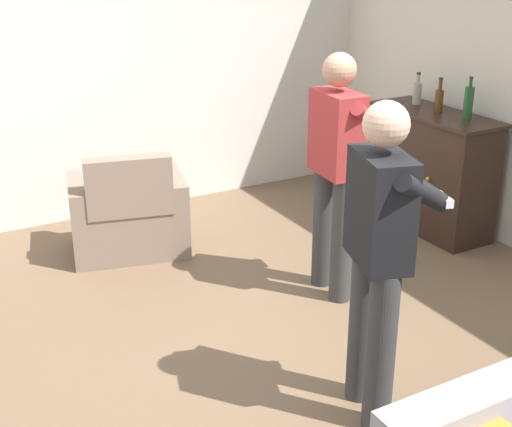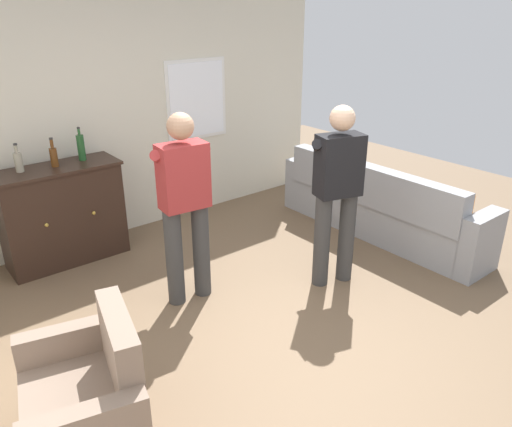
# 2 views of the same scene
# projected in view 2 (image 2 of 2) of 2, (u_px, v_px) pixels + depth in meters

# --- Properties ---
(ground) EXTENTS (10.40, 10.40, 0.00)m
(ground) POSITION_uv_depth(u_px,v_px,m) (287.00, 327.00, 4.12)
(ground) COLOR brown
(wall_back_with_window) EXTENTS (5.20, 0.15, 2.80)m
(wall_back_with_window) POSITION_uv_depth(u_px,v_px,m) (129.00, 107.00, 5.48)
(wall_back_with_window) COLOR beige
(wall_back_with_window) RESTS_ON ground
(couch) EXTENTS (0.57, 2.58, 0.85)m
(couch) POSITION_uv_depth(u_px,v_px,m) (377.00, 208.00, 5.62)
(couch) COLOR gray
(couch) RESTS_ON ground
(armchair) EXTENTS (0.83, 1.01, 0.85)m
(armchair) POSITION_uv_depth(u_px,v_px,m) (88.00, 404.00, 2.93)
(armchair) COLOR #7F6B5B
(armchair) RESTS_ON ground
(sideboard_cabinet) EXTENTS (1.19, 0.49, 1.00)m
(sideboard_cabinet) POSITION_uv_depth(u_px,v_px,m) (63.00, 214.00, 5.00)
(sideboard_cabinet) COLOR black
(sideboard_cabinet) RESTS_ON ground
(bottle_wine_green) EXTENTS (0.07, 0.07, 0.28)m
(bottle_wine_green) POSITION_uv_depth(u_px,v_px,m) (54.00, 156.00, 4.78)
(bottle_wine_green) COLOR #593314
(bottle_wine_green) RESTS_ON sideboard_cabinet
(bottle_liquor_amber) EXTENTS (0.07, 0.07, 0.34)m
(bottle_liquor_amber) POSITION_uv_depth(u_px,v_px,m) (81.00, 147.00, 4.96)
(bottle_liquor_amber) COLOR #1E4C23
(bottle_liquor_amber) RESTS_ON sideboard_cabinet
(bottle_spirits_clear) EXTENTS (0.07, 0.07, 0.27)m
(bottle_spirits_clear) POSITION_uv_depth(u_px,v_px,m) (18.00, 161.00, 4.63)
(bottle_spirits_clear) COLOR gray
(bottle_spirits_clear) RESTS_ON sideboard_cabinet
(person_standing_left) EXTENTS (0.56, 0.49, 1.68)m
(person_standing_left) POSITION_uv_depth(u_px,v_px,m) (184.00, 200.00, 4.18)
(person_standing_left) COLOR #383838
(person_standing_left) RESTS_ON ground
(person_standing_right) EXTENTS (0.53, 0.52, 1.68)m
(person_standing_right) POSITION_uv_depth(u_px,v_px,m) (337.00, 188.00, 4.45)
(person_standing_right) COLOR #383838
(person_standing_right) RESTS_ON ground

